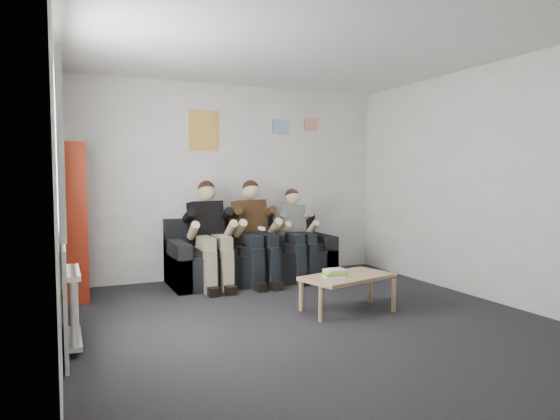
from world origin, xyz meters
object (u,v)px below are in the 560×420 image
coffee_table (347,280)px  person_left (211,235)px  person_middle (256,233)px  person_right (297,234)px  bookshelf (74,221)px  sofa (250,258)px

coffee_table → person_left: (-1.01, 1.67, 0.34)m
person_middle → person_right: bearing=-8.2°
bookshelf → coffee_table: bearing=-33.6°
person_middle → person_right: size_ratio=1.10×
bookshelf → person_right: 2.84m
sofa → person_left: bearing=-161.7°
person_middle → person_left: bearing=171.1°
sofa → person_right: person_right is taller
sofa → bookshelf: bookshelf is taller
sofa → person_middle: 0.42m
sofa → coffee_table: bearing=-78.2°
person_left → coffee_table: bearing=-68.5°
sofa → coffee_table: 1.91m
bookshelf → person_right: size_ratio=1.44×
bookshelf → person_left: 1.62m
sofa → person_right: bearing=-17.8°
bookshelf → coffee_table: size_ratio=1.87×
sofa → bookshelf: 2.29m
coffee_table → person_middle: 1.75m
person_right → person_left: bearing=176.9°
person_left → person_middle: person_middle is taller
sofa → person_middle: bearing=-90.0°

